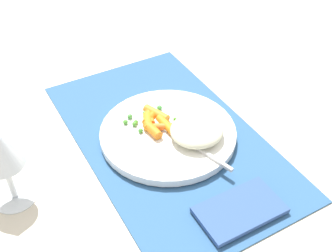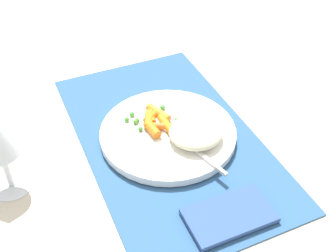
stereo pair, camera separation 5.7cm
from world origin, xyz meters
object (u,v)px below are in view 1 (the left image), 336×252
object	(u,v)px
fork	(181,137)
wine_glass	(0,152)
carrot_portion	(155,122)
napkin	(240,210)
plate	(168,133)
rice_mound	(197,130)

from	to	relation	value
fork	wine_glass	distance (m)	0.30
wine_glass	carrot_portion	bearing A→B (deg)	-83.73
carrot_portion	napkin	size ratio (longest dim) A/B	0.67
fork	wine_glass	xyz separation A→B (m)	(0.03, 0.29, 0.08)
plate	wine_glass	size ratio (longest dim) A/B	1.67
plate	rice_mound	world-z (taller)	rice_mound
wine_glass	napkin	size ratio (longest dim) A/B	1.12
plate	carrot_portion	size ratio (longest dim) A/B	2.78
fork	napkin	xyz separation A→B (m)	(-0.17, -0.00, -0.01)
rice_mound	wine_glass	xyz separation A→B (m)	(0.04, 0.32, 0.07)
plate	fork	distance (m)	0.03
fork	napkin	distance (m)	0.17
fork	napkin	world-z (taller)	fork
napkin	rice_mound	bearing A→B (deg)	-8.59
carrot_portion	wine_glass	world-z (taller)	wine_glass
fork	napkin	size ratio (longest dim) A/B	1.40
rice_mound	fork	xyz separation A→B (m)	(0.01, 0.03, -0.01)
carrot_portion	fork	xyz separation A→B (m)	(-0.06, -0.02, -0.00)
plate	rice_mound	size ratio (longest dim) A/B	2.60
rice_mound	wine_glass	world-z (taller)	wine_glass
rice_mound	carrot_portion	bearing A→B (deg)	36.61
carrot_portion	napkin	world-z (taller)	carrot_portion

